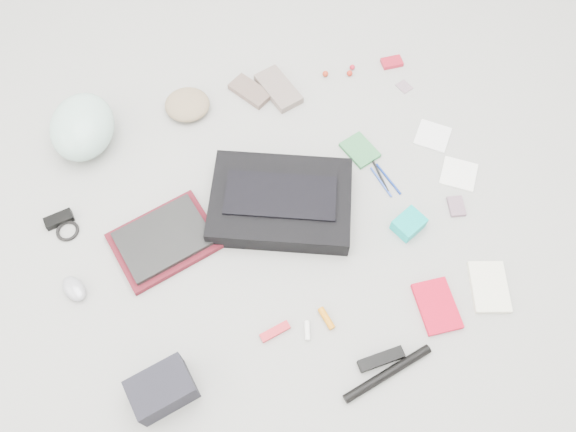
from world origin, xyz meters
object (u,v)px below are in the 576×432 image
object	(u,v)px
messenger_bag	(281,202)
book_red	(437,306)
laptop	(164,238)
accordion_wallet	(409,224)
bike_helmet	(82,127)
camera_bag	(162,389)

from	to	relation	value
messenger_bag	book_red	size ratio (longest dim) A/B	2.75
book_red	laptop	bearing A→B (deg)	152.26
messenger_bag	laptop	xyz separation A→B (m)	(-0.43, 0.01, -0.01)
book_red	accordion_wallet	size ratio (longest dim) A/B	1.75
laptop	bike_helmet	size ratio (longest dim) A/B	1.03
book_red	bike_helmet	bearing A→B (deg)	138.63
messenger_bag	bike_helmet	bearing A→B (deg)	162.69
accordion_wallet	bike_helmet	bearing A→B (deg)	120.82
book_red	accordion_wallet	xyz separation A→B (m)	(0.04, 0.30, 0.02)
messenger_bag	accordion_wallet	size ratio (longest dim) A/B	4.80
messenger_bag	book_red	world-z (taller)	messenger_bag
laptop	book_red	size ratio (longest dim) A/B	1.66
laptop	book_red	world-z (taller)	laptop
messenger_bag	bike_helmet	distance (m)	0.80
camera_bag	accordion_wallet	world-z (taller)	camera_bag
bike_helmet	book_red	bearing A→B (deg)	-27.59
bike_helmet	camera_bag	world-z (taller)	bike_helmet
laptop	camera_bag	size ratio (longest dim) A/B	1.65
messenger_bag	book_red	bearing A→B (deg)	-31.62
laptop	bike_helmet	xyz separation A→B (m)	(-0.17, 0.53, 0.05)
camera_bag	book_red	world-z (taller)	camera_bag
camera_bag	messenger_bag	bearing A→B (deg)	32.21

